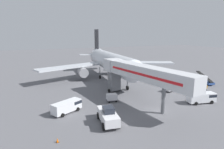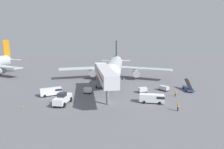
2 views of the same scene
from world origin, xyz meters
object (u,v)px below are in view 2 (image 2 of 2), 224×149
(ground_crew_worker_foreground, at_px, (178,106))
(ground_crew_worker_midground, at_px, (175,93))
(safety_cone_alpha, at_px, (23,107))
(jet_bridge, at_px, (104,74))
(airplane_at_gate, at_px, (114,66))
(baggage_cart_outer_left, at_px, (88,90))
(pushback_tug, at_px, (63,99))
(baggage_cart_far_center, at_px, (164,88))
(service_van_mid_center, at_px, (52,91))
(service_van_outer_right, at_px, (153,98))
(baggage_cart_far_right, at_px, (143,90))
(belt_loader_truck, at_px, (188,88))

(ground_crew_worker_foreground, distance_m, ground_crew_worker_midground, 10.52)
(safety_cone_alpha, bearing_deg, jet_bridge, 26.35)
(airplane_at_gate, distance_m, baggage_cart_outer_left, 20.85)
(airplane_at_gate, distance_m, pushback_tug, 30.46)
(baggage_cart_far_center, xyz_separation_m, ground_crew_worker_midground, (1.25, -5.70, 0.11))
(service_van_mid_center, distance_m, service_van_outer_right, 26.00)
(airplane_at_gate, bearing_deg, service_van_outer_right, -73.55)
(baggage_cart_outer_left, bearing_deg, service_van_outer_right, -27.14)
(jet_bridge, height_order, ground_crew_worker_foreground, jet_bridge)
(baggage_cart_outer_left, bearing_deg, airplane_at_gate, 67.08)
(service_van_outer_right, height_order, ground_crew_worker_midground, service_van_outer_right)
(jet_bridge, bearing_deg, service_van_mid_center, 177.42)
(service_van_outer_right, bearing_deg, baggage_cart_outer_left, 152.86)
(service_van_mid_center, distance_m, ground_crew_worker_midground, 32.46)
(baggage_cart_far_right, relative_size, safety_cone_alpha, 4.60)
(belt_loader_truck, relative_size, service_van_mid_center, 1.10)
(ground_crew_worker_foreground, height_order, safety_cone_alpha, ground_crew_worker_foreground)
(jet_bridge, distance_m, baggage_cart_far_center, 18.74)
(service_van_outer_right, height_order, baggage_cart_outer_left, service_van_outer_right)
(service_van_outer_right, bearing_deg, pushback_tug, -178.49)
(baggage_cart_outer_left, bearing_deg, service_van_mid_center, -168.97)
(baggage_cart_far_center, distance_m, safety_cone_alpha, 36.94)
(baggage_cart_far_center, xyz_separation_m, ground_crew_worker_foreground, (-2.00, -15.70, 0.19))
(ground_crew_worker_midground, relative_size, safety_cone_alpha, 2.98)
(baggage_cart_far_center, height_order, safety_cone_alpha, baggage_cart_far_center)
(service_van_mid_center, height_order, ground_crew_worker_foreground, service_van_mid_center)
(pushback_tug, height_order, ground_crew_worker_midground, pushback_tug)
(belt_loader_truck, xyz_separation_m, service_van_mid_center, (-38.40, -4.46, 0.41))
(pushback_tug, bearing_deg, service_van_mid_center, 124.50)
(service_van_outer_right, bearing_deg, service_van_mid_center, 165.88)
(pushback_tug, height_order, service_van_mid_center, pushback_tug)
(baggage_cart_outer_left, bearing_deg, pushback_tug, -117.78)
(belt_loader_truck, height_order, baggage_cart_outer_left, belt_loader_truck)
(service_van_mid_center, distance_m, baggage_cart_far_right, 24.67)
(service_van_mid_center, bearing_deg, jet_bridge, -2.58)
(airplane_at_gate, distance_m, safety_cone_alpha, 36.40)
(service_van_mid_center, relative_size, service_van_outer_right, 0.97)
(jet_bridge, height_order, baggage_cart_outer_left, jet_bridge)
(service_van_mid_center, height_order, baggage_cart_far_right, service_van_mid_center)
(service_van_mid_center, distance_m, baggage_cart_far_center, 31.48)
(ground_crew_worker_foreground, bearing_deg, jet_bridge, 144.99)
(jet_bridge, bearing_deg, service_van_outer_right, -26.73)
(pushback_tug, distance_m, baggage_cart_outer_left, 9.83)
(baggage_cart_far_right, xyz_separation_m, ground_crew_worker_midground, (7.87, -3.61, 0.08))
(service_van_outer_right, height_order, baggage_cart_far_right, service_van_outer_right)
(ground_crew_worker_midground, bearing_deg, ground_crew_worker_foreground, -108.01)
(baggage_cart_outer_left, bearing_deg, ground_crew_worker_midground, -7.78)
(service_van_mid_center, relative_size, baggage_cart_far_center, 1.81)
(service_van_outer_right, xyz_separation_m, ground_crew_worker_foreground, (3.96, -5.01, -0.21))
(airplane_at_gate, bearing_deg, safety_cone_alpha, -124.59)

